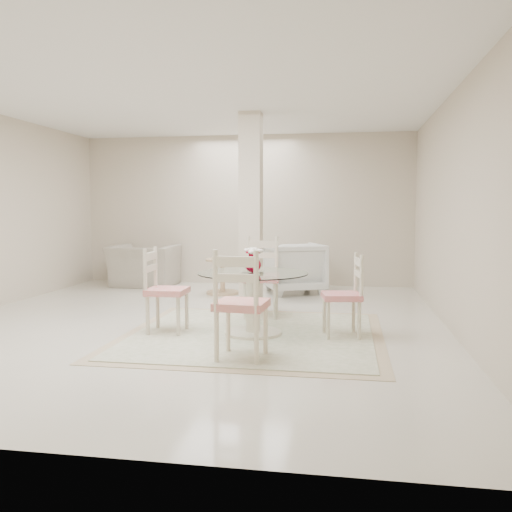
% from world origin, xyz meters
% --- Properties ---
extents(ground, '(7.00, 7.00, 0.00)m').
position_xyz_m(ground, '(0.00, 0.00, 0.00)').
color(ground, silver).
rests_on(ground, ground).
extents(room_shell, '(6.02, 7.02, 2.71)m').
position_xyz_m(room_shell, '(0.00, 0.00, 1.86)').
color(room_shell, beige).
rests_on(room_shell, ground).
extents(column, '(0.30, 0.30, 2.70)m').
position_xyz_m(column, '(0.50, 1.30, 1.35)').
color(column, beige).
rests_on(column, ground).
extents(area_rug, '(2.80, 2.80, 0.02)m').
position_xyz_m(area_rug, '(0.84, -0.49, 0.01)').
color(area_rug, tan).
rests_on(area_rug, ground).
extents(dining_table, '(1.19, 1.19, 0.69)m').
position_xyz_m(dining_table, '(0.84, -0.49, 0.35)').
color(dining_table, beige).
rests_on(dining_table, ground).
extents(red_vase, '(0.21, 0.19, 0.27)m').
position_xyz_m(red_vase, '(0.84, -0.49, 0.82)').
color(red_vase, '#A5051F').
rests_on(red_vase, dining_table).
extents(dining_chair_east, '(0.46, 0.46, 0.99)m').
position_xyz_m(dining_chair_east, '(1.85, -0.42, 0.52)').
color(dining_chair_east, beige).
rests_on(dining_chair_east, ground).
extents(dining_chair_north, '(0.49, 0.49, 1.12)m').
position_xyz_m(dining_chair_north, '(0.77, 0.53, 0.59)').
color(dining_chair_north, beige).
rests_on(dining_chair_north, ground).
extents(dining_chair_west, '(0.43, 0.43, 1.04)m').
position_xyz_m(dining_chair_west, '(-0.18, -0.55, 0.55)').
color(dining_chair_west, beige).
rests_on(dining_chair_west, ground).
extents(dining_chair_south, '(0.48, 0.48, 1.12)m').
position_xyz_m(dining_chair_south, '(0.90, -1.51, 0.59)').
color(dining_chair_south, '#F6EBCA').
rests_on(dining_chair_south, ground).
extents(recliner_taupe, '(1.13, 0.99, 0.73)m').
position_xyz_m(recliner_taupe, '(-1.73, 2.92, 0.36)').
color(recliner_taupe, '#A19685').
rests_on(recliner_taupe, ground).
extents(armchair_white, '(1.16, 1.18, 0.83)m').
position_xyz_m(armchair_white, '(0.99, 2.57, 0.41)').
color(armchair_white, silver).
rests_on(armchair_white, ground).
extents(side_table, '(0.55, 0.55, 0.57)m').
position_xyz_m(side_table, '(-0.14, 2.26, 0.26)').
color(side_table, tan).
rests_on(side_table, ground).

